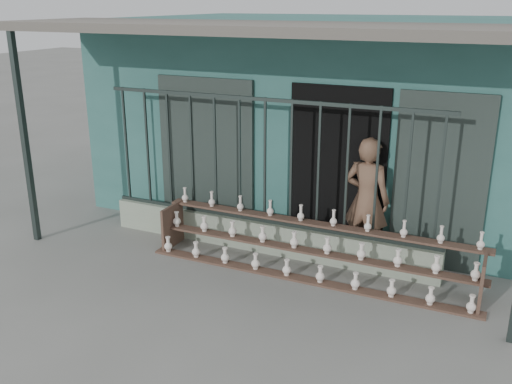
% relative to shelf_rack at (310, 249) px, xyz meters
% --- Properties ---
extents(ground, '(60.00, 60.00, 0.00)m').
position_rel_shelf_rack_xyz_m(ground, '(-0.84, -0.89, -0.36)').
color(ground, slate).
extents(workshop_building, '(7.40, 6.60, 3.21)m').
position_rel_shelf_rack_xyz_m(workshop_building, '(-0.83, 3.34, 1.26)').
color(workshop_building, '#30655F').
rests_on(workshop_building, ground).
extents(parapet_wall, '(5.00, 0.20, 0.45)m').
position_rel_shelf_rack_xyz_m(parapet_wall, '(-0.84, 0.41, -0.13)').
color(parapet_wall, '#95A38C').
rests_on(parapet_wall, ground).
extents(security_fence, '(5.00, 0.04, 1.80)m').
position_rel_shelf_rack_xyz_m(security_fence, '(-0.84, 0.41, 0.99)').
color(security_fence, '#283330').
rests_on(security_fence, parapet_wall).
extents(shelf_rack, '(4.50, 0.68, 0.85)m').
position_rel_shelf_rack_xyz_m(shelf_rack, '(0.00, 0.00, 0.00)').
color(shelf_rack, brown).
rests_on(shelf_rack, ground).
extents(elderly_woman, '(0.70, 0.52, 1.77)m').
position_rel_shelf_rack_xyz_m(elderly_woman, '(0.55, 0.74, 0.53)').
color(elderly_woman, brown).
rests_on(elderly_woman, ground).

